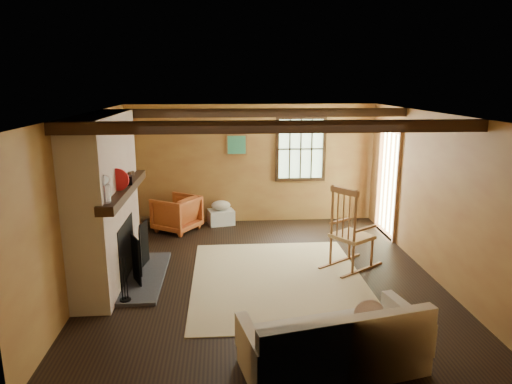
{
  "coord_description": "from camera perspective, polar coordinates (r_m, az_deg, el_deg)",
  "views": [
    {
      "loc": [
        -0.57,
        -6.36,
        2.83
      ],
      "look_at": [
        -0.08,
        0.4,
        1.18
      ],
      "focal_mm": 32.0,
      "sensor_mm": 36.0,
      "label": 1
    }
  ],
  "objects": [
    {
      "name": "ground",
      "position": [
        6.99,
        0.91,
        -10.25
      ],
      "size": [
        5.5,
        5.5,
        0.0
      ],
      "primitive_type": "plane",
      "color": "black",
      "rests_on": "ground"
    },
    {
      "name": "room_envelope",
      "position": [
        6.77,
        2.63,
        3.46
      ],
      "size": [
        5.02,
        5.52,
        2.44
      ],
      "color": "olive",
      "rests_on": "ground"
    },
    {
      "name": "fireplace",
      "position": [
        6.8,
        -18.11,
        -1.77
      ],
      "size": [
        1.02,
        2.3,
        2.4
      ],
      "color": "#945539",
      "rests_on": "ground"
    },
    {
      "name": "rug",
      "position": [
        6.82,
        2.77,
        -10.85
      ],
      "size": [
        2.5,
        3.0,
        0.01
      ],
      "primitive_type": "cube",
      "color": "tan",
      "rests_on": "ground"
    },
    {
      "name": "rocking_chair",
      "position": [
        7.18,
        11.68,
        -5.14
      ],
      "size": [
        1.06,
        0.94,
        1.31
      ],
      "rotation": [
        0.0,
        0.0,
        2.17
      ],
      "color": "tan",
      "rests_on": "ground"
    },
    {
      "name": "sofa",
      "position": [
        4.84,
        9.89,
        -18.58
      ],
      "size": [
        1.95,
        1.17,
        0.73
      ],
      "rotation": [
        0.0,
        0.0,
        0.22
      ],
      "color": "beige",
      "rests_on": "ground"
    },
    {
      "name": "firewood_pile",
      "position": [
        9.3,
        -12.17,
        -3.65
      ],
      "size": [
        0.63,
        0.12,
        0.23
      ],
      "color": "brown",
      "rests_on": "ground"
    },
    {
      "name": "laundry_basket",
      "position": [
        9.31,
        -4.38,
        -3.14
      ],
      "size": [
        0.57,
        0.48,
        0.3
      ],
      "primitive_type": "cube",
      "rotation": [
        0.0,
        0.0,
        0.22
      ],
      "color": "white",
      "rests_on": "ground"
    },
    {
      "name": "basket_pillow",
      "position": [
        9.24,
        -4.41,
        -1.67
      ],
      "size": [
        0.48,
        0.43,
        0.19
      ],
      "primitive_type": "ellipsoid",
      "rotation": [
        0.0,
        0.0,
        -0.39
      ],
      "color": "beige",
      "rests_on": "laundry_basket"
    },
    {
      "name": "armchair",
      "position": [
        8.97,
        -9.89,
        -2.65
      ],
      "size": [
        1.04,
        1.03,
        0.69
      ],
      "primitive_type": "imported",
      "rotation": [
        0.0,
        0.0,
        -2.16
      ],
      "color": "#BF6026",
      "rests_on": "ground"
    }
  ]
}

